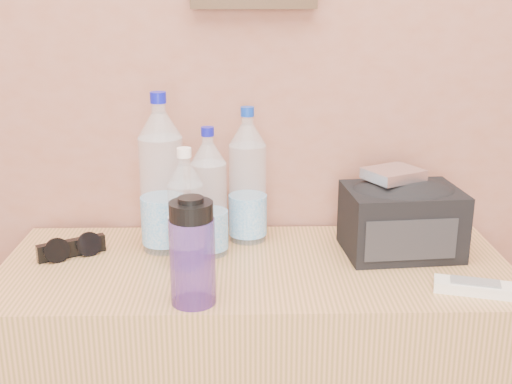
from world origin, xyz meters
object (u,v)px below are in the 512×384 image
at_px(pet_small, 186,215).
at_px(nalgene_bottle, 192,252).
at_px(toiletry_bag, 402,217).
at_px(pet_large_a, 162,182).
at_px(foil_packet, 393,174).
at_px(ac_remote, 475,287).
at_px(pet_large_b, 248,183).
at_px(pet_large_c, 209,199).
at_px(sunglasses, 71,248).

relative_size(pet_small, nalgene_bottle, 1.24).
xyz_separation_m(pet_small, toiletry_bag, (0.50, 0.07, -0.03)).
distance_m(pet_large_a, foil_packet, 0.54).
relative_size(nalgene_bottle, ac_remote, 1.35).
height_order(pet_large_b, pet_large_c, pet_large_b).
relative_size(pet_small, toiletry_bag, 1.04).
distance_m(pet_small, foil_packet, 0.48).
height_order(pet_large_a, toiletry_bag, pet_large_a).
relative_size(pet_large_a, pet_small, 1.38).
distance_m(ac_remote, toiletry_bag, 0.25).
bearing_deg(sunglasses, pet_large_b, -15.93).
distance_m(pet_large_a, pet_large_c, 0.12).
distance_m(pet_small, nalgene_bottle, 0.18).
bearing_deg(pet_large_b, foil_packet, -13.64).
distance_m(pet_large_c, toiletry_bag, 0.45).
bearing_deg(nalgene_bottle, pet_small, 98.41).
distance_m(sunglasses, foil_packet, 0.77).
height_order(pet_small, foil_packet, pet_small).
relative_size(pet_large_b, sunglasses, 2.11).
xyz_separation_m(pet_large_b, toiletry_bag, (0.36, -0.09, -0.06)).
height_order(ac_remote, foil_packet, foil_packet).
relative_size(sunglasses, ac_remote, 0.97).
bearing_deg(ac_remote, sunglasses, -176.96).
distance_m(pet_large_b, pet_small, 0.21).
bearing_deg(nalgene_bottle, pet_large_c, 85.33).
xyz_separation_m(pet_large_c, nalgene_bottle, (-0.02, -0.25, -0.03)).
bearing_deg(pet_large_c, pet_large_a, 164.53).
height_order(toiletry_bag, foil_packet, foil_packet).
relative_size(pet_small, foil_packet, 2.29).
distance_m(toiletry_bag, foil_packet, 0.10).
height_order(pet_small, nalgene_bottle, pet_small).
relative_size(pet_small, ac_remote, 1.67).
xyz_separation_m(pet_large_a, pet_small, (0.06, -0.10, -0.05)).
distance_m(pet_large_a, pet_large_b, 0.21).
height_order(pet_large_a, ac_remote, pet_large_a).
bearing_deg(foil_packet, pet_small, -170.71).
bearing_deg(foil_packet, pet_large_c, -179.28).
bearing_deg(pet_large_c, pet_large_b, 44.03).
height_order(pet_small, sunglasses, pet_small).
relative_size(pet_small, sunglasses, 1.73).
bearing_deg(pet_small, foil_packet, 9.29).
bearing_deg(pet_large_b, ac_remote, -33.56).
distance_m(nalgene_bottle, foil_packet, 0.52).
bearing_deg(pet_large_b, pet_large_c, -135.97).
distance_m(pet_small, ac_remote, 0.63).
bearing_deg(pet_large_a, ac_remote, -20.74).
relative_size(pet_large_b, pet_small, 1.22).
relative_size(pet_large_c, foil_packet, 2.55).
bearing_deg(sunglasses, pet_small, -41.55).
relative_size(pet_large_b, pet_large_c, 1.10).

